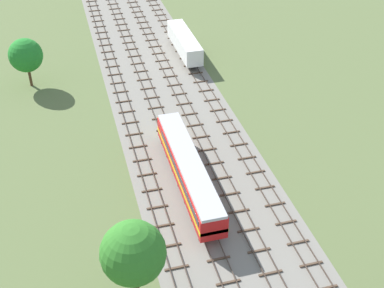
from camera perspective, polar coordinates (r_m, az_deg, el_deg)
name	(u,v)px	position (r m, az deg, el deg)	size (l,w,h in m)	color
ground_plane	(185,138)	(67.27, -0.83, 0.71)	(480.00, 480.00, 0.00)	#5B6B3D
ballast_bed	(185,138)	(67.27, -0.83, 0.72)	(16.76, 176.00, 0.01)	gray
track_far_left	(136,140)	(67.01, -6.34, 0.46)	(2.40, 126.00, 0.29)	#47382D
track_left	(167,135)	(67.61, -2.79, 1.00)	(2.40, 126.00, 0.29)	#47382D
track_centre_left	(198,131)	(68.46, 0.68, 1.53)	(2.40, 126.00, 0.29)	#47382D
track_centre	(228,126)	(69.56, 4.05, 2.03)	(2.40, 126.00, 0.29)	#47382D
diesel_railcar_left_near	(188,169)	(57.50, -0.41, -2.88)	(2.96, 20.50, 3.80)	red
freight_boxcar_centre_mid	(184,42)	(88.46, -0.86, 11.39)	(2.87, 14.00, 3.60)	white
lineside_tree_0	(26,55)	(81.35, -18.23, 9.47)	(5.13, 5.13, 7.71)	#4C331E
lineside_tree_1	(133,253)	(43.18, -6.65, -12.13)	(5.62, 5.62, 9.27)	#4C331E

